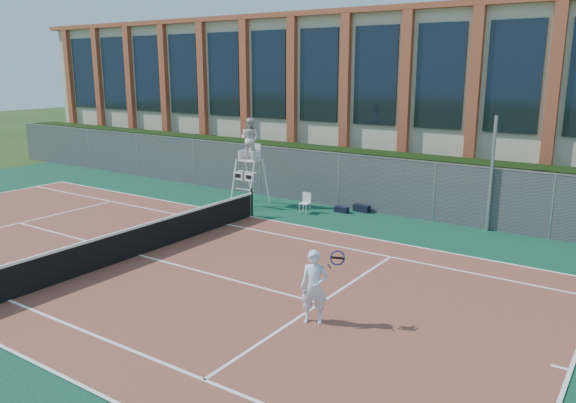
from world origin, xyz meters
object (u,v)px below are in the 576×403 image
Objects in this scene: steel_pole at (491,174)px; tennis_player at (314,287)px; plastic_chair at (306,201)px; umpire_chair at (250,141)px.

steel_pole is 9.79m from tennis_player.
steel_pole is 2.38× the size of tennis_player.
steel_pole is 6.92m from plastic_chair.
steel_pole is at bearing 12.68° from plastic_chair.
plastic_chair is at bearing 123.44° from tennis_player.
plastic_chair is at bearing 3.76° from umpire_chair.
plastic_chair is (2.59, 0.17, -2.19)m from umpire_chair.
umpire_chair is at bearing -176.24° from plastic_chair.
umpire_chair is 3.39m from plastic_chair.
plastic_chair is (-6.58, -1.48, -1.53)m from steel_pole.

